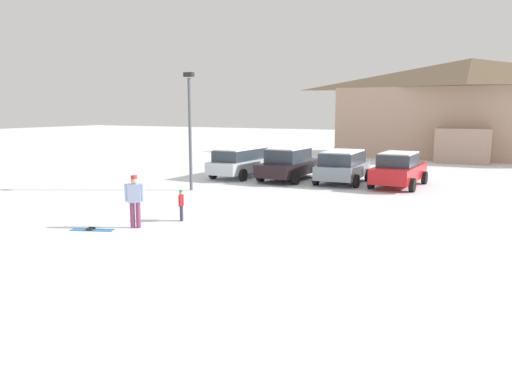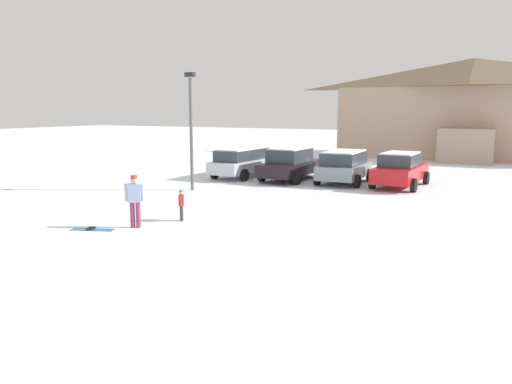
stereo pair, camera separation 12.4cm
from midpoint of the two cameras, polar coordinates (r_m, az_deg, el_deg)
name	(u,v)px [view 2 (the right image)]	position (r m, az deg, el deg)	size (l,w,h in m)	color
ground	(122,270)	(12.14, -14.75, -8.65)	(160.00, 160.00, 0.00)	white
ski_lodge	(471,108)	(41.75, 23.46, 8.80)	(19.66, 9.61, 7.50)	tan
parked_silver_wagon	(243,161)	(27.61, -1.38, 3.54)	(2.15, 4.79, 1.60)	silver
parked_black_sedan	(291,164)	(26.45, 4.15, 3.24)	(2.30, 4.81, 1.71)	black
parked_grey_wagon	(344,166)	(25.59, 10.19, 2.97)	(2.34, 4.12, 1.64)	gray
parked_red_sedan	(400,169)	(25.04, 16.31, 2.50)	(2.24, 4.57, 1.67)	red
skier_child_in_red_jacket	(181,203)	(16.86, -8.32, -1.30)	(0.25, 0.35, 1.05)	#302F48
skier_adult_in_blue_parka	(135,198)	(16.11, -13.47, -0.69)	(0.55, 0.41, 1.67)	#7D375D
pair_of_skis	(92,229)	(16.32, -18.03, -4.07)	(1.36, 0.76, 0.08)	#166DB6
lamp_post	(191,125)	(23.05, -7.28, 7.65)	(0.44, 0.24, 5.34)	#515459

